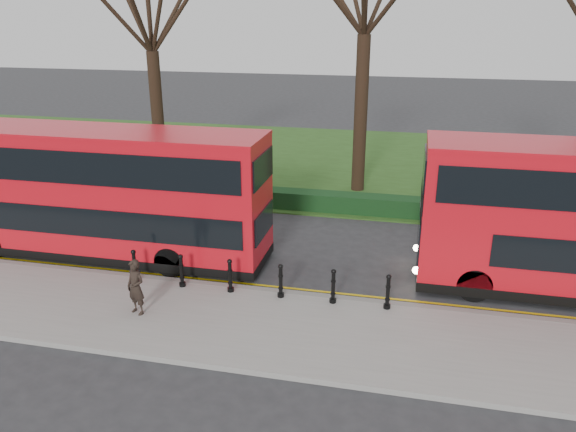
# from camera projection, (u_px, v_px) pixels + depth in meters

# --- Properties ---
(ground) EXTENTS (120.00, 120.00, 0.00)m
(ground) POSITION_uv_depth(u_px,v_px,m) (262.00, 278.00, 17.97)
(ground) COLOR #28282B
(ground) RESTS_ON ground
(pavement) EXTENTS (60.00, 4.00, 0.15)m
(pavement) POSITION_uv_depth(u_px,v_px,m) (233.00, 324.00, 15.20)
(pavement) COLOR gray
(pavement) RESTS_ON ground
(kerb) EXTENTS (60.00, 0.25, 0.16)m
(kerb) POSITION_uv_depth(u_px,v_px,m) (253.00, 290.00, 17.03)
(kerb) COLOR slate
(kerb) RESTS_ON ground
(grass_verge) EXTENTS (60.00, 18.00, 0.06)m
(grass_verge) POSITION_uv_depth(u_px,v_px,m) (331.00, 162.00, 31.70)
(grass_verge) COLOR #274717
(grass_verge) RESTS_ON ground
(hedge) EXTENTS (60.00, 0.90, 0.80)m
(hedge) POSITION_uv_depth(u_px,v_px,m) (303.00, 200.00, 24.06)
(hedge) COLOR black
(hedge) RESTS_ON ground
(yellow_line_outer) EXTENTS (60.00, 0.10, 0.01)m
(yellow_line_outer) POSITION_uv_depth(u_px,v_px,m) (256.00, 288.00, 17.33)
(yellow_line_outer) COLOR yellow
(yellow_line_outer) RESTS_ON ground
(yellow_line_inner) EXTENTS (60.00, 0.10, 0.01)m
(yellow_line_inner) POSITION_uv_depth(u_px,v_px,m) (258.00, 285.00, 17.51)
(yellow_line_inner) COLOR yellow
(yellow_line_inner) RESTS_ON ground
(tree_left) EXTENTS (7.27, 7.27, 11.36)m
(tree_left) POSITION_uv_depth(u_px,v_px,m) (149.00, 6.00, 25.93)
(tree_left) COLOR black
(tree_left) RESTS_ON ground
(bollard_row) EXTENTS (7.86, 0.15, 1.00)m
(bollard_row) POSITION_uv_depth(u_px,v_px,m) (255.00, 279.00, 16.48)
(bollard_row) COLOR black
(bollard_row) RESTS_ON pavement
(bus_lead) EXTENTS (11.10, 2.55, 4.41)m
(bus_lead) POSITION_uv_depth(u_px,v_px,m) (105.00, 194.00, 18.95)
(bus_lead) COLOR red
(bus_lead) RESTS_ON ground
(pedestrian) EXTENTS (0.68, 0.56, 1.59)m
(pedestrian) POSITION_uv_depth(u_px,v_px,m) (136.00, 287.00, 15.34)
(pedestrian) COLOR black
(pedestrian) RESTS_ON pavement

